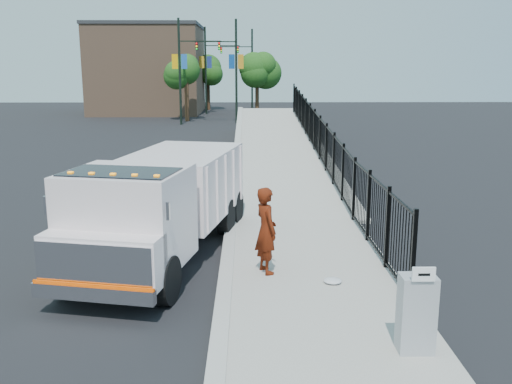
{
  "coord_description": "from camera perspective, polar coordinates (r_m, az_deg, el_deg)",
  "views": [
    {
      "loc": [
        0.48,
        -12.01,
        4.53
      ],
      "look_at": [
        0.69,
        2.0,
        1.4
      ],
      "focal_mm": 40.0,
      "sensor_mm": 36.0,
      "label": 1
    }
  ],
  "objects": [
    {
      "name": "light_pole_3",
      "position": [
        57.87,
        -0.7,
        12.41
      ],
      "size": [
        3.78,
        0.22,
        8.0
      ],
      "color": "black",
      "rests_on": "ground"
    },
    {
      "name": "debris",
      "position": [
        12.04,
        7.67,
        -8.77
      ],
      "size": [
        0.38,
        0.38,
        0.1
      ],
      "primitive_type": "ellipsoid",
      "color": "silver",
      "rests_on": "sidewalk"
    },
    {
      "name": "curb",
      "position": [
        10.96,
        -3.35,
        -11.37
      ],
      "size": [
        0.3,
        12.0,
        0.16
      ],
      "primitive_type": "cube",
      "color": "#ADAAA3",
      "rests_on": "ground"
    },
    {
      "name": "worker",
      "position": [
        12.25,
        1.01,
        -3.85
      ],
      "size": [
        0.68,
        0.81,
        1.89
      ],
      "primitive_type": "imported",
      "rotation": [
        0.0,
        0.0,
        1.97
      ],
      "color": "#521708",
      "rests_on": "sidewalk"
    },
    {
      "name": "arrow_sign",
      "position": [
        8.94,
        16.42,
        -7.89
      ],
      "size": [
        0.35,
        0.04,
        0.22
      ],
      "primitive_type": "cube",
      "color": "white",
      "rests_on": "utility_cabinet"
    },
    {
      "name": "tree_2",
      "position": [
        59.89,
        -4.83,
        11.98
      ],
      "size": [
        2.78,
        2.78,
        5.39
      ],
      "color": "#382314",
      "rests_on": "ground"
    },
    {
      "name": "tree_0",
      "position": [
        47.64,
        -7.0,
        11.76
      ],
      "size": [
        2.45,
        2.45,
        5.22
      ],
      "color": "#382314",
      "rests_on": "ground"
    },
    {
      "name": "ramp",
      "position": [
        28.42,
        2.47,
        3.39
      ],
      "size": [
        3.95,
        24.06,
        3.19
      ],
      "primitive_type": "cube",
      "rotation": [
        0.06,
        0.0,
        0.0
      ],
      "color": "#9E998E",
      "rests_on": "ground"
    },
    {
      "name": "light_pole_1",
      "position": [
        45.41,
        -2.38,
        12.35
      ],
      "size": [
        3.78,
        0.22,
        8.0
      ],
      "color": "black",
      "rests_on": "ground"
    },
    {
      "name": "light_pole_0",
      "position": [
        44.81,
        -7.25,
        12.26
      ],
      "size": [
        3.77,
        0.22,
        8.0
      ],
      "color": "black",
      "rests_on": "ground"
    },
    {
      "name": "utility_cabinet",
      "position": [
        9.4,
        15.74,
        -11.63
      ],
      "size": [
        0.55,
        0.4,
        1.25
      ],
      "primitive_type": "cube",
      "color": "gray",
      "rests_on": "sidewalk"
    },
    {
      "name": "tree_1",
      "position": [
        52.78,
        0.11,
        11.94
      ],
      "size": [
        2.69,
        2.69,
        5.35
      ],
      "color": "#382314",
      "rests_on": "ground"
    },
    {
      "name": "building",
      "position": [
        56.81,
        -10.7,
        11.82
      ],
      "size": [
        10.0,
        10.0,
        8.0
      ],
      "primitive_type": "cube",
      "color": "#8C664C",
      "rests_on": "ground"
    },
    {
      "name": "iron_fence",
      "position": [
        24.48,
        6.37,
        3.97
      ],
      "size": [
        0.1,
        28.0,
        1.8
      ],
      "primitive_type": "cube",
      "color": "black",
      "rests_on": "ground"
    },
    {
      "name": "truck",
      "position": [
        13.56,
        -9.53,
        -0.84
      ],
      "size": [
        3.81,
        7.7,
        2.53
      ],
      "rotation": [
        0.0,
        0.0,
        -0.21
      ],
      "color": "black",
      "rests_on": "ground"
    },
    {
      "name": "light_pole_2",
      "position": [
        54.79,
        -4.74,
        12.36
      ],
      "size": [
        3.78,
        0.22,
        8.0
      ],
      "color": "black",
      "rests_on": "ground"
    },
    {
      "name": "sidewalk",
      "position": [
        11.06,
        6.87,
        -11.35
      ],
      "size": [
        3.55,
        12.0,
        0.12
      ],
      "primitive_type": "cube",
      "color": "#9E998E",
      "rests_on": "ground"
    },
    {
      "name": "ground",
      "position": [
        12.84,
        -2.96,
        -8.08
      ],
      "size": [
        120.0,
        120.0,
        0.0
      ],
      "primitive_type": "plane",
      "color": "black",
      "rests_on": "ground"
    }
  ]
}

